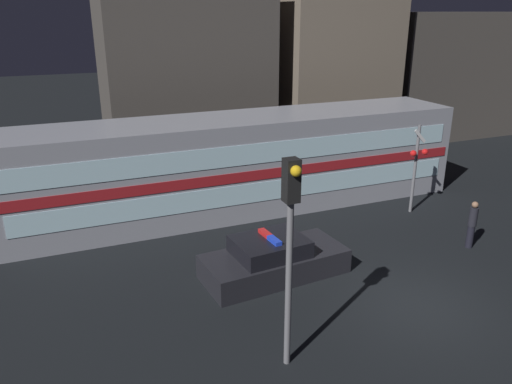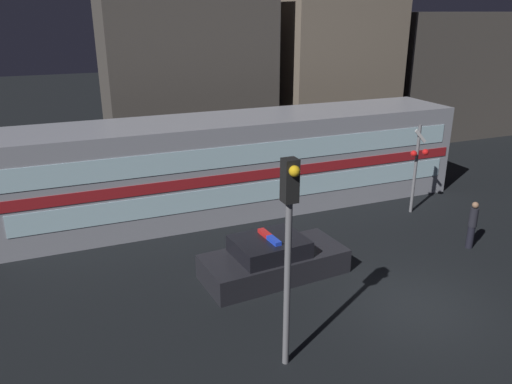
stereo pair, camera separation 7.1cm
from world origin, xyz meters
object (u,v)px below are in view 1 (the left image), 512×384
Objects in this scene: police_car at (273,260)px; pedestrian at (472,224)px; train at (242,164)px; crossing_signal_near at (416,162)px; traffic_light_corner at (290,232)px.

pedestrian is at bearing -11.38° from police_car.
train is 5.07× the size of crossing_signal_near.
police_car is 6.98m from pedestrian.
crossing_signal_near is at bearing 36.35° from traffic_light_corner.
traffic_light_corner is (-1.37, -3.78, 2.76)m from police_car.
police_car is 4.88m from traffic_light_corner.
train is 4.01× the size of police_car.
pedestrian reaches higher than police_car.
police_car is 0.92× the size of traffic_light_corner.
crossing_signal_near is (7.17, 2.50, 1.55)m from police_car.
crossing_signal_near reaches higher than police_car.
pedestrian is at bearing -47.25° from train.
train is 3.70× the size of traffic_light_corner.
train is 6.76m from crossing_signal_near.
train is at bearing 73.82° from police_car.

